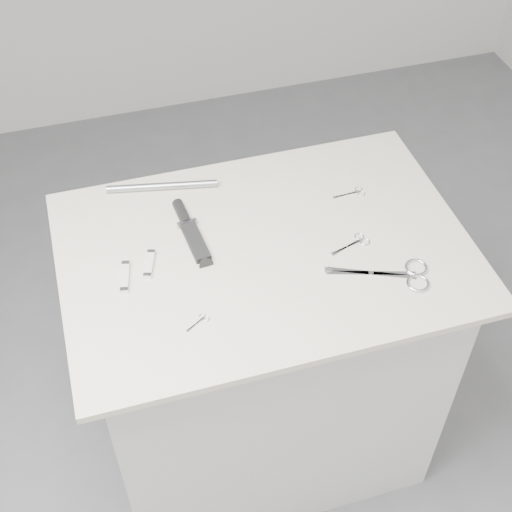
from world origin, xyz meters
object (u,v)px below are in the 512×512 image
object	(u,v)px
plinth	(264,360)
embroidery_scissors_a	(355,243)
pocket_knife_a	(149,264)
embroidery_scissors_b	(353,193)
large_shears	(400,275)
tiny_scissors	(200,321)
pocket_knife_b	(125,277)
sheathed_knife	(189,228)
metal_rail	(162,186)

from	to	relation	value
plinth	embroidery_scissors_a	world-z (taller)	embroidery_scissors_a
plinth	pocket_knife_a	xyz separation A→B (m)	(-0.28, 0.02, 0.48)
embroidery_scissors_b	large_shears	bearing A→B (deg)	-93.59
tiny_scissors	plinth	bearing A→B (deg)	9.46
embroidery_scissors_b	pocket_knife_a	xyz separation A→B (m)	(-0.56, -0.11, 0.00)
tiny_scissors	pocket_knife_a	world-z (taller)	pocket_knife_a
embroidery_scissors_a	tiny_scissors	distance (m)	0.44
large_shears	pocket_knife_a	bearing A→B (deg)	-178.78
plinth	pocket_knife_b	size ratio (longest dim) A/B	9.28
embroidery_scissors_b	pocket_knife_a	world-z (taller)	pocket_knife_a
sheathed_knife	pocket_knife_b	xyz separation A→B (m)	(-0.18, -0.11, -0.00)
large_shears	embroidery_scissors_a	world-z (taller)	large_shears
large_shears	plinth	bearing A→B (deg)	168.41
embroidery_scissors_b	pocket_knife_b	bearing A→B (deg)	-171.53
plinth	tiny_scissors	distance (m)	0.54
plinth	large_shears	world-z (taller)	large_shears
large_shears	embroidery_scissors_b	bearing A→B (deg)	110.38
plinth	metal_rail	xyz separation A→B (m)	(-0.20, 0.29, 0.48)
metal_rail	sheathed_knife	bearing A→B (deg)	-78.95
embroidery_scissors_a	tiny_scissors	world-z (taller)	same
plinth	pocket_knife_a	distance (m)	0.55
pocket_knife_b	large_shears	bearing A→B (deg)	-93.73
embroidery_scissors_b	metal_rail	xyz separation A→B (m)	(-0.48, 0.16, 0.01)
sheathed_knife	pocket_knife_a	xyz separation A→B (m)	(-0.12, -0.09, -0.00)
embroidery_scissors_a	pocket_knife_a	world-z (taller)	pocket_knife_a
embroidery_scissors_b	tiny_scissors	xyz separation A→B (m)	(-0.49, -0.30, -0.00)
plinth	embroidery_scissors_b	xyz separation A→B (m)	(0.28, 0.13, 0.47)
pocket_knife_a	metal_rail	bearing A→B (deg)	0.24
pocket_knife_b	embroidery_scissors_a	bearing A→B (deg)	-82.65
plinth	embroidery_scissors_a	xyz separation A→B (m)	(0.22, -0.05, 0.47)
embroidery_scissors_b	pocket_knife_b	world-z (taller)	pocket_knife_b
embroidery_scissors_b	pocket_knife_b	xyz separation A→B (m)	(-0.63, -0.13, 0.00)
plinth	metal_rail	distance (m)	0.59
tiny_scissors	pocket_knife_b	size ratio (longest dim) A/B	0.62
pocket_knife_b	metal_rail	size ratio (longest dim) A/B	0.33
pocket_knife_a	pocket_knife_b	distance (m)	0.07
embroidery_scissors_a	pocket_knife_a	bearing A→B (deg)	154.85
sheathed_knife	metal_rail	world-z (taller)	sheathed_knife
metal_rail	large_shears	bearing A→B (deg)	-44.06
embroidery_scissors_a	pocket_knife_a	distance (m)	0.50
large_shears	tiny_scissors	distance (m)	0.49
large_shears	embroidery_scissors_a	distance (m)	0.14
tiny_scissors	pocket_knife_a	xyz separation A→B (m)	(-0.08, 0.20, 0.00)
tiny_scissors	sheathed_knife	size ratio (longest dim) A/B	0.27
plinth	metal_rail	size ratio (longest dim) A/B	3.08
embroidery_scissors_a	pocket_knife_b	distance (m)	0.56
plinth	large_shears	size ratio (longest dim) A/B	3.73
large_shears	pocket_knife_a	xyz separation A→B (m)	(-0.56, 0.20, 0.00)
pocket_knife_a	metal_rail	xyz separation A→B (m)	(0.08, 0.26, 0.00)
pocket_knife_a	pocket_knife_b	world-z (taller)	pocket_knife_b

